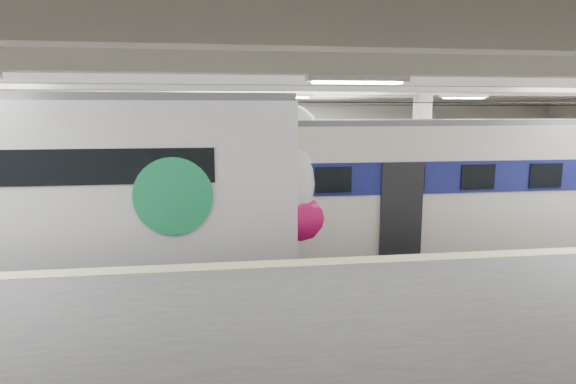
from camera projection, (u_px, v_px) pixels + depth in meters
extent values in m
cube|color=black|center=(296.00, 266.00, 14.14)|extent=(36.00, 24.00, 0.10)
cube|color=silver|center=(297.00, 71.00, 13.22)|extent=(36.00, 24.00, 0.20)
cube|color=beige|center=(264.00, 147.00, 23.45)|extent=(30.00, 0.10, 5.50)
cube|color=beige|center=(488.00, 322.00, 3.92)|extent=(30.00, 0.10, 5.50)
cube|color=#4E4E50|center=(359.00, 358.00, 7.70)|extent=(30.00, 7.00, 1.10)
cube|color=beige|center=(319.00, 262.00, 10.78)|extent=(30.00, 0.50, 0.02)
cube|color=beige|center=(195.00, 162.00, 16.20)|extent=(0.50, 0.50, 5.50)
cube|color=beige|center=(420.00, 159.00, 17.30)|extent=(0.50, 0.50, 5.50)
cube|color=beige|center=(297.00, 82.00, 13.27)|extent=(30.00, 18.00, 0.50)
cube|color=#59544C|center=(296.00, 262.00, 14.12)|extent=(30.00, 1.52, 0.16)
cube|color=#59544C|center=(275.00, 220.00, 19.49)|extent=(30.00, 1.52, 0.16)
cylinder|color=black|center=(296.00, 102.00, 13.36)|extent=(30.00, 0.03, 0.03)
cylinder|color=black|center=(274.00, 105.00, 18.73)|extent=(30.00, 0.03, 0.03)
cube|color=white|center=(310.00, 91.00, 11.37)|extent=(26.00, 8.40, 0.12)
cube|color=silver|center=(27.00, 182.00, 12.71)|extent=(14.01, 3.13, 4.20)
ellipsoid|color=silver|center=(289.00, 177.00, 13.68)|extent=(2.48, 3.06, 4.12)
ellipsoid|color=#BF0F55|center=(293.00, 209.00, 13.85)|extent=(2.63, 3.13, 2.52)
cylinder|color=#198B50|center=(173.00, 197.00, 11.73)|extent=(1.94, 0.06, 1.94)
cube|color=#4C4C51|center=(19.00, 97.00, 12.35)|extent=(14.01, 2.56, 0.20)
cube|color=black|center=(34.00, 264.00, 13.08)|extent=(14.01, 2.19, 0.70)
cube|color=beige|center=(483.00, 184.00, 14.55)|extent=(12.48, 2.74, 3.55)
cube|color=navy|center=(484.00, 170.00, 14.48)|extent=(12.52, 2.80, 0.86)
cube|color=red|center=(278.00, 206.00, 13.77)|extent=(0.08, 2.33, 1.95)
cube|color=black|center=(277.00, 154.00, 13.52)|extent=(0.08, 2.19, 1.28)
cube|color=#4C4C51|center=(487.00, 122.00, 14.24)|extent=(12.48, 2.13, 0.16)
cube|color=black|center=(479.00, 245.00, 14.87)|extent=(12.48, 1.92, 0.70)
cube|color=silver|center=(132.00, 170.00, 18.38)|extent=(13.01, 3.14, 3.50)
cube|color=#198B50|center=(131.00, 158.00, 18.30)|extent=(13.05, 3.20, 0.74)
cube|color=#4C4C51|center=(129.00, 121.00, 18.07)|extent=(12.99, 2.68, 0.16)
cube|color=black|center=(135.00, 219.00, 18.70)|extent=(13.00, 2.86, 0.60)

